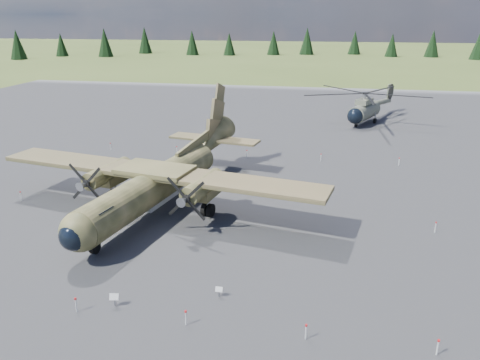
# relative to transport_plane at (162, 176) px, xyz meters

# --- Properties ---
(ground) EXTENTS (500.00, 500.00, 0.00)m
(ground) POSITION_rel_transport_plane_xyz_m (4.35, -1.15, -2.60)
(ground) COLOR #56652D
(ground) RESTS_ON ground
(apron) EXTENTS (120.00, 120.00, 0.04)m
(apron) POSITION_rel_transport_plane_xyz_m (4.35, 8.85, -2.60)
(apron) COLOR slate
(apron) RESTS_ON ground
(transport_plane) EXTENTS (27.46, 24.69, 9.05)m
(transport_plane) POSITION_rel_transport_plane_xyz_m (0.00, 0.00, 0.00)
(transport_plane) COLOR #424324
(transport_plane) RESTS_ON ground
(helicopter_near) EXTENTS (23.50, 23.50, 4.53)m
(helicopter_near) POSITION_rel_transport_plane_xyz_m (17.94, 34.46, 0.61)
(helicopter_near) COLOR #67675A
(helicopter_near) RESTS_ON ground
(info_placard_left) EXTENTS (0.52, 0.29, 0.78)m
(info_placard_left) POSITION_rel_transport_plane_xyz_m (2.12, -13.82, -2.08)
(info_placard_left) COLOR gray
(info_placard_left) RESTS_ON ground
(info_placard_right) EXTENTS (0.40, 0.18, 0.63)m
(info_placard_right) POSITION_rel_transport_plane_xyz_m (7.42, -11.91, -2.18)
(info_placard_right) COLOR gray
(info_placard_right) RESTS_ON ground
(barrier_fence) EXTENTS (33.12, 29.62, 0.85)m
(barrier_fence) POSITION_rel_transport_plane_xyz_m (3.89, -1.23, -2.09)
(barrier_fence) COLOR silver
(barrier_fence) RESTS_ON ground
(treeline) EXTENTS (335.66, 331.52, 10.88)m
(treeline) POSITION_rel_transport_plane_xyz_m (5.73, -1.80, 2.19)
(treeline) COLOR black
(treeline) RESTS_ON ground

